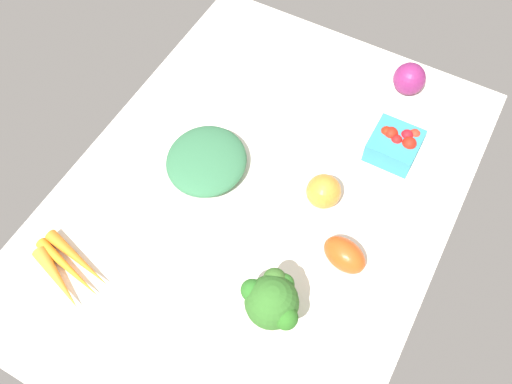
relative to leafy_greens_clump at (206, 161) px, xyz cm
name	(u,v)px	position (x,y,z in cm)	size (l,w,h in cm)	color
tablecloth	(256,199)	(1.54, 12.71, -3.42)	(104.00, 76.00, 2.00)	silver
leafy_greens_clump	(206,161)	(0.00, 0.00, 0.00)	(16.91, 18.09, 4.83)	#336E47
berry_basket	(395,144)	(-22.64, 33.25, 0.59)	(10.07, 10.07, 6.50)	teal
roma_tomato	(344,255)	(6.12, 34.33, 0.50)	(8.91, 5.83, 5.83)	#CE4A18
red_onion_center	(409,79)	(-40.90, 29.35, 1.25)	(7.33, 7.33, 7.33)	#81225D
carrot_bunch	(68,270)	(33.38, -10.42, -1.11)	(12.06, 17.41, 2.89)	orange
broccoli_head	(272,301)	(22.21, 27.28, 5.00)	(10.51, 11.40, 12.21)	#9FC782
heirloom_tomato_orange	(324,191)	(-4.33, 24.98, 1.12)	(7.07, 7.07, 7.07)	orange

